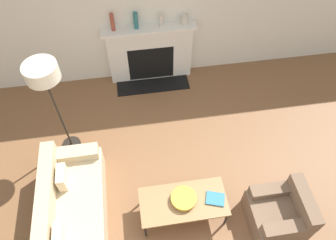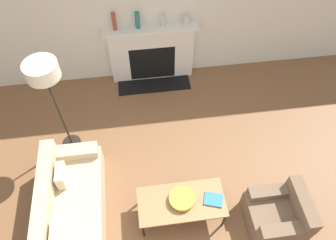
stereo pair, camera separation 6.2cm
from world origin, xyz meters
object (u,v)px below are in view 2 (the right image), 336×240
object	(u,v)px
floor_lamp	(44,77)
mantel_vase_right	(186,20)
fireplace	(152,54)
mantel_vase_center_left	(137,20)
book	(213,200)
couch	(69,211)
mantel_vase_center_right	(163,20)
mantel_vase_left	(114,21)
coffee_table	(181,202)
bowl	(182,199)
armchair_near	(278,215)

from	to	relation	value
floor_lamp	mantel_vase_right	distance (m)	2.68
fireplace	mantel_vase_center_left	world-z (taller)	mantel_vase_center_left
book	floor_lamp	bearing A→B (deg)	162.51
couch	book	distance (m)	2.05
mantel_vase_center_right	mantel_vase_right	bearing A→B (deg)	0.00
floor_lamp	mantel_vase_center_left	xyz separation A→B (m)	(1.35, 1.47, -0.27)
fireplace	mantel_vase_left	xyz separation A→B (m)	(-0.61, 0.01, 0.78)
couch	coffee_table	bearing A→B (deg)	-94.84
floor_lamp	mantel_vase_right	bearing A→B (deg)	33.62
coffee_table	bowl	distance (m)	0.08
bowl	mantel_vase_right	size ratio (longest dim) A/B	2.41
coffee_table	bowl	size ratio (longest dim) A/B	3.39
fireplace	bowl	bearing A→B (deg)	-87.73
mantel_vase_left	bowl	bearing A→B (deg)	-76.06
couch	bowl	xyz separation A→B (m)	(1.60, -0.11, 0.18)
fireplace	mantel_vase_center_left	bearing A→B (deg)	176.31
book	floor_lamp	distance (m)	2.88
mantel_vase_center_right	mantel_vase_right	distance (m)	0.42
book	mantel_vase_center_right	bearing A→B (deg)	114.65
couch	armchair_near	bearing A→B (deg)	-98.78
floor_lamp	mantel_vase_right	world-z (taller)	floor_lamp
armchair_near	coffee_table	bearing A→B (deg)	-103.36
bowl	mantel_vase_left	distance (m)	3.16
floor_lamp	mantel_vase_center_left	world-z (taller)	floor_lamp
mantel_vase_center_left	bowl	bearing A→B (deg)	-83.55
book	floor_lamp	world-z (taller)	floor_lamp
book	fireplace	bearing A→B (deg)	118.88
book	floor_lamp	size ratio (longest dim) A/B	0.17
fireplace	armchair_near	bearing A→B (deg)	-66.08
bowl	book	size ratio (longest dim) A/B	1.19
floor_lamp	mantel_vase_center_right	size ratio (longest dim) A/B	8.08
floor_lamp	coffee_table	bearing A→B (deg)	-41.73
fireplace	floor_lamp	world-z (taller)	floor_lamp
mantel_vase_left	book	bearing A→B (deg)	-68.65
floor_lamp	mantel_vase_left	distance (m)	1.77
armchair_near	book	size ratio (longest dim) A/B	2.51
mantel_vase_left	mantel_vase_right	size ratio (longest dim) A/B	2.19
fireplace	couch	distance (m)	3.20
bowl	mantel_vase_right	distance (m)	3.10
bowl	fireplace	bearing A→B (deg)	92.27
fireplace	floor_lamp	size ratio (longest dim) A/B	0.92
bowl	book	bearing A→B (deg)	-7.39
book	mantel_vase_center_left	distance (m)	3.23
bowl	book	xyz separation A→B (m)	(0.44, -0.06, -0.04)
fireplace	floor_lamp	bearing A→B (deg)	-137.14
mantel_vase_right	armchair_near	bearing A→B (deg)	-76.16
armchair_near	mantel_vase_left	distance (m)	4.03
mantel_vase_left	mantel_vase_center_right	size ratio (longest dim) A/B	1.45
couch	book	bearing A→B (deg)	-94.78
couch	coffee_table	distance (m)	1.60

